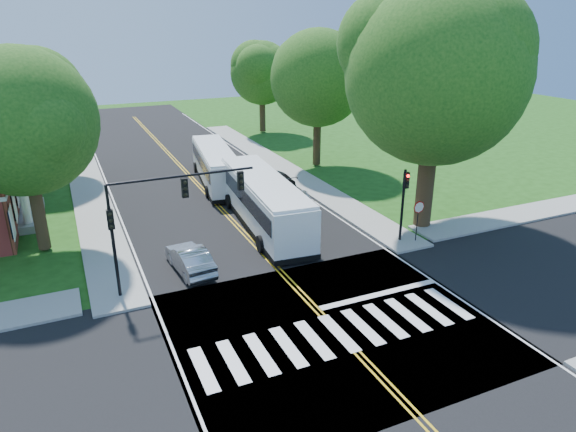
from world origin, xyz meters
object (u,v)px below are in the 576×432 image
bus_lead (264,201)px  dark_sedan (274,179)px  signal_nw (161,207)px  hatchback (190,259)px  signal_ne (404,196)px  bus_follow (216,165)px  suv (297,199)px

bus_lead → dark_sedan: bearing=-112.5°
signal_nw → hatchback: bearing=44.4°
signal_ne → bus_lead: signal_ne is taller
signal_nw → dark_sedan: (11.27, 13.24, -3.70)m
hatchback → bus_follow: bearing=-117.1°
signal_ne → suv: signal_ne is taller
bus_follow → dark_sedan: (3.90, -2.94, -0.87)m
bus_follow → suv: (3.57, -8.06, -0.93)m
bus_lead → suv: 4.29m
bus_follow → suv: size_ratio=2.62×
signal_ne → dark_sedan: signal_ne is taller
signal_ne → hatchback: size_ratio=1.02×
signal_ne → suv: 9.00m
signal_nw → hatchback: (1.47, 1.44, -3.65)m
signal_ne → suv: bearing=111.0°
suv → bus_lead: bearing=46.7°
dark_sedan → bus_lead: bearing=53.9°
signal_ne → bus_follow: signal_ne is taller
bus_lead → suv: bus_lead is taller
hatchback → signal_ne: bearing=168.2°
bus_lead → hatchback: bus_lead is taller
bus_follow → hatchback: size_ratio=2.66×
bus_lead → dark_sedan: bus_lead is taller
signal_nw → bus_lead: bearing=38.0°
bus_follow → dark_sedan: bearing=150.6°
signal_nw → signal_ne: size_ratio=1.62×
dark_sedan → suv: bearing=77.3°
signal_nw → signal_ne: signal_nw is taller
signal_ne → bus_lead: size_ratio=0.35×
bus_lead → hatchback: size_ratio=2.94×
signal_nw → suv: 14.13m
signal_ne → bus_lead: 8.87m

